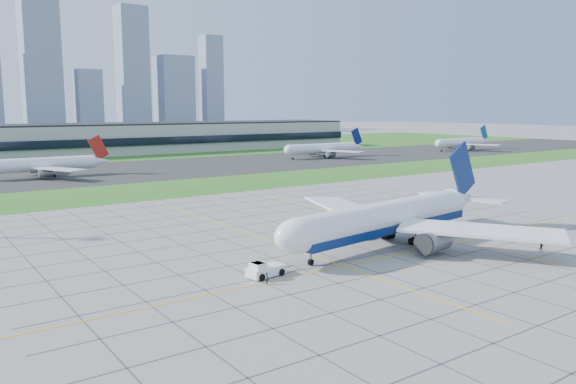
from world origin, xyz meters
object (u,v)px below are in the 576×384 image
at_px(airliner, 388,219).
at_px(distant_jet_2, 323,148).
at_px(distant_jet_3, 462,142).
at_px(crew_near, 267,278).
at_px(pushback_tug, 264,270).
at_px(distant_jet_1, 45,164).
at_px(crew_far, 542,246).

bearing_deg(airliner, distant_jet_2, 47.27).
bearing_deg(distant_jet_3, crew_near, -147.76).
height_order(pushback_tug, distant_jet_1, distant_jet_1).
height_order(pushback_tug, distant_jet_3, distant_jet_3).
height_order(airliner, distant_jet_1, airliner).
height_order(distant_jet_1, distant_jet_3, same).
height_order(crew_near, distant_jet_3, distant_jet_3).
xyz_separation_m(crew_near, crew_far, (46.55, -11.72, 0.05)).
height_order(crew_near, crew_far, crew_far).
bearing_deg(crew_far, distant_jet_2, 102.15).
bearing_deg(distant_jet_1, crew_near, -91.13).
xyz_separation_m(crew_far, distant_jet_2, (83.16, 160.57, 3.62)).
distance_m(crew_far, distant_jet_3, 233.78).
bearing_deg(distant_jet_2, pushback_tug, -131.32).
bearing_deg(distant_jet_1, pushback_tug, -90.52).
relative_size(crew_near, crew_far, 0.94).
distance_m(distant_jet_2, distant_jet_3, 94.16).
relative_size(airliner, distant_jet_1, 1.28).
distance_m(crew_near, distant_jet_3, 264.30).
bearing_deg(pushback_tug, airliner, -0.82).
bearing_deg(distant_jet_2, distant_jet_1, -177.57).
bearing_deg(crew_far, distant_jet_3, 80.32).
distance_m(airliner, distant_jet_1, 139.68).
relative_size(airliner, distant_jet_3, 1.27).
xyz_separation_m(airliner, crew_near, (-29.01, -6.26, -3.85)).
bearing_deg(distant_jet_3, pushback_tug, -148.15).
bearing_deg(crew_far, airliner, 173.82).
bearing_deg(crew_near, airliner, -56.84).
xyz_separation_m(airliner, distant_jet_1, (-26.17, 137.20, -0.18)).
xyz_separation_m(crew_far, distant_jet_1, (-43.71, 155.19, 3.61)).
xyz_separation_m(pushback_tug, distant_jet_1, (1.28, 140.42, 3.49)).
bearing_deg(airliner, crew_near, -175.31).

